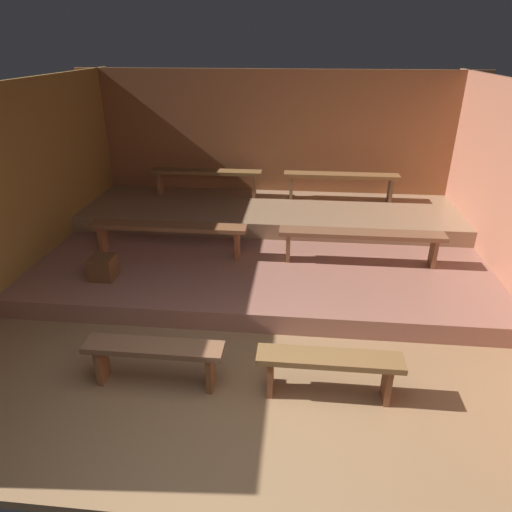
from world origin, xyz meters
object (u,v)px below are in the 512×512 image
object	(u,v)px
bench_floor_right	(329,365)
bench_lower_right	(361,237)
bench_middle_right	(341,178)
wooden_crate_lower	(103,267)
bench_lower_left	(168,230)
bench_middle_left	(206,175)
bench_floor_left	(154,353)

from	to	relation	value
bench_floor_right	bench_lower_right	bearing A→B (deg)	77.86
bench_middle_right	wooden_crate_lower	xyz separation A→B (m)	(-2.94, -2.58, -0.44)
bench_lower_left	wooden_crate_lower	size ratio (longest dim) A/B	7.36
bench_floor_right	bench_middle_left	world-z (taller)	bench_middle_left
bench_floor_left	bench_lower_left	world-z (taller)	bench_lower_left
bench_lower_right	bench_middle_left	xyz separation A→B (m)	(-2.33, 1.85, 0.23)
bench_lower_right	bench_middle_right	bearing A→B (deg)	94.39
bench_lower_left	bench_lower_right	xyz separation A→B (m)	(2.48, 0.00, 0.00)
bench_lower_right	wooden_crate_lower	bearing A→B (deg)	-166.72
bench_floor_left	bench_middle_right	xyz separation A→B (m)	(1.86, 4.06, 0.48)
bench_floor_left	bench_middle_left	xyz separation A→B (m)	(-0.33, 4.06, 0.48)
bench_lower_left	bench_middle_left	bearing A→B (deg)	85.61
bench_lower_left	bench_middle_right	distance (m)	2.99
wooden_crate_lower	bench_floor_left	bearing A→B (deg)	-53.95
wooden_crate_lower	bench_floor_right	bearing A→B (deg)	-29.65
bench_lower_left	bench_floor_left	bearing A→B (deg)	-77.86
bench_floor_left	bench_floor_right	size ratio (longest dim) A/B	1.00
bench_floor_right	bench_middle_right	world-z (taller)	bench_middle_right
bench_floor_right	wooden_crate_lower	xyz separation A→B (m)	(-2.60, 1.48, 0.04)
bench_lower_left	bench_lower_right	distance (m)	2.48
bench_middle_left	bench_middle_right	xyz separation A→B (m)	(2.19, 0.00, 0.00)
bench_floor_left	bench_lower_right	xyz separation A→B (m)	(2.00, 2.21, 0.25)
bench_floor_left	wooden_crate_lower	world-z (taller)	wooden_crate_lower
bench_lower_right	bench_floor_left	bearing A→B (deg)	-132.17
bench_lower_left	wooden_crate_lower	xyz separation A→B (m)	(-0.60, -0.73, -0.21)
bench_lower_right	wooden_crate_lower	distance (m)	3.17
bench_floor_left	bench_middle_right	bearing A→B (deg)	65.41
bench_floor_left	bench_middle_left	world-z (taller)	bench_middle_left
bench_middle_left	wooden_crate_lower	bearing A→B (deg)	-106.14
bench_floor_left	bench_floor_right	distance (m)	1.53
bench_floor_left	bench_lower_right	world-z (taller)	bench_lower_right
bench_floor_left	bench_middle_left	distance (m)	4.10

